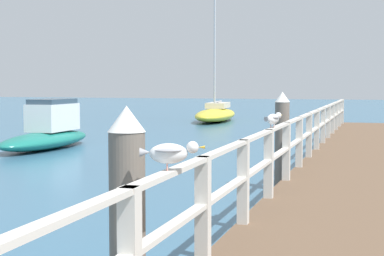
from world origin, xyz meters
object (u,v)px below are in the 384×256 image
at_px(seagull_background, 273,118).
at_px(boat_0, 216,113).
at_px(dock_piling_far, 282,140).
at_px(seagull_foreground, 170,152).
at_px(boat_2, 48,132).
at_px(dock_piling_near, 127,228).

relative_size(seagull_background, boat_0, 0.05).
relative_size(dock_piling_far, seagull_foreground, 4.13).
bearing_deg(seagull_foreground, seagull_background, 160.02).
height_order(seagull_foreground, boat_2, seagull_foreground).
distance_m(dock_piling_far, seagull_background, 3.38).
xyz_separation_m(dock_piling_near, seagull_background, (0.38, 4.35, 0.62)).
distance_m(dock_piling_far, seagull_foreground, 7.81).
distance_m(dock_piling_near, seagull_background, 4.41).
bearing_deg(dock_piling_far, boat_0, 108.43).
bearing_deg(dock_piling_near, seagull_background, 84.98).
xyz_separation_m(dock_piling_near, dock_piling_far, (0.00, 7.65, 0.00)).
height_order(seagull_background, boat_2, seagull_background).
bearing_deg(boat_2, dock_piling_far, -33.66).
distance_m(seagull_background, boat_0, 24.70).
xyz_separation_m(boat_0, boat_2, (-1.54, -14.96, 0.09)).
relative_size(dock_piling_near, seagull_background, 4.08).
bearing_deg(seagull_background, dock_piling_near, -77.96).
xyz_separation_m(seagull_background, boat_0, (-7.15, 23.61, -1.15)).
distance_m(seagull_foreground, seagull_background, 4.47).
xyz_separation_m(seagull_foreground, boat_2, (-8.69, 13.12, -1.06)).
bearing_deg(seagull_background, seagull_foreground, -72.86).
bearing_deg(boat_0, seagull_foreground, 98.80).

